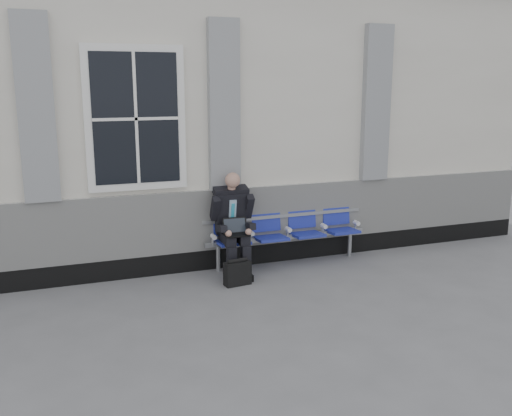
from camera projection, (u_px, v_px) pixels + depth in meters
name	position (u px, v px, depth m)	size (l,w,h in m)	color
ground	(133.00, 318.00, 6.74)	(70.00, 70.00, 0.00)	slate
station_building	(94.00, 114.00, 9.43)	(14.40, 4.40, 4.49)	silver
bench	(286.00, 228.00, 8.70)	(2.60, 0.47, 0.91)	#9EA0A3
businessman	(233.00, 220.00, 8.21)	(0.62, 0.83, 1.48)	black
briefcase	(237.00, 273.00, 7.82)	(0.38, 0.20, 0.38)	black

